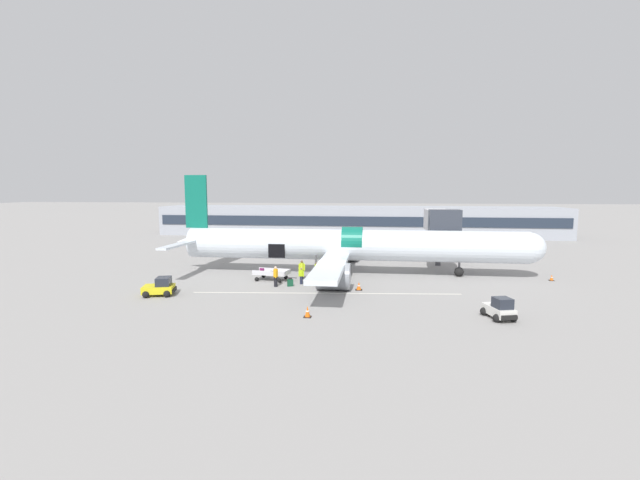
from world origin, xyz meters
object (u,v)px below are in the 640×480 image
object	(u,v)px
baggage_cart_loading	(272,275)
ground_crew_driver	(276,276)
baggage_tug_lead	(500,310)
ground_crew_supervisor	(316,270)
suitcase_on_tarmac_upright	(290,283)
airplane	(347,246)
baggage_tug_mid	(160,288)
ground_crew_loader_a	(301,275)
ground_crew_loader_b	(302,269)

from	to	relation	value
baggage_cart_loading	ground_crew_driver	size ratio (longest dim) A/B	2.33
baggage_tug_lead	ground_crew_driver	distance (m)	18.65
ground_crew_supervisor	suitcase_on_tarmac_upright	world-z (taller)	ground_crew_supervisor
baggage_cart_loading	suitcase_on_tarmac_upright	xyz separation A→B (m)	(2.27, -2.34, -0.23)
airplane	baggage_tug_mid	world-z (taller)	airplane
ground_crew_loader_a	ground_crew_loader_b	xyz separation A→B (m)	(-0.32, 2.15, 0.16)
baggage_cart_loading	suitcase_on_tarmac_upright	world-z (taller)	baggage_cart_loading
ground_crew_loader_a	ground_crew_driver	distance (m)	2.49
baggage_tug_mid	ground_crew_supervisor	size ratio (longest dim) A/B	1.71
airplane	ground_crew_driver	bearing A→B (deg)	-130.78
suitcase_on_tarmac_upright	ground_crew_supervisor	bearing A→B (deg)	61.73
suitcase_on_tarmac_upright	ground_crew_loader_a	bearing A→B (deg)	52.88
ground_crew_driver	ground_crew_supervisor	world-z (taller)	ground_crew_driver
ground_crew_driver	ground_crew_loader_b	bearing A→B (deg)	63.43
baggage_cart_loading	ground_crew_loader_a	size ratio (longest dim) A/B	2.80
ground_crew_loader_b	ground_crew_driver	distance (m)	3.92
baggage_tug_mid	ground_crew_loader_a	world-z (taller)	ground_crew_loader_a
baggage_tug_mid	ground_crew_loader_a	size ratio (longest dim) A/B	1.84
baggage_tug_lead	suitcase_on_tarmac_upright	bearing A→B (deg)	153.96
ground_crew_supervisor	airplane	bearing A→B (deg)	48.00
airplane	baggage_cart_loading	distance (m)	8.44
baggage_cart_loading	suitcase_on_tarmac_upright	size ratio (longest dim) A/B	5.67
ground_crew_loader_b	airplane	bearing A→B (deg)	38.85
baggage_cart_loading	ground_crew_loader_b	distance (m)	2.93
ground_crew_loader_a	ground_crew_supervisor	world-z (taller)	ground_crew_supervisor
airplane	ground_crew_loader_a	world-z (taller)	airplane
baggage_tug_mid	ground_crew_driver	xyz separation A→B (m)	(8.67, 4.32, 0.33)
baggage_tug_lead	baggage_cart_loading	world-z (taller)	baggage_tug_lead
ground_crew_loader_a	suitcase_on_tarmac_upright	size ratio (longest dim) A/B	2.03
ground_crew_loader_a	ground_crew_supervisor	xyz separation A→B (m)	(1.07, 2.42, 0.06)
ground_crew_driver	suitcase_on_tarmac_upright	xyz separation A→B (m)	(1.26, 0.28, -0.64)
ground_crew_loader_b	suitcase_on_tarmac_upright	distance (m)	3.32
airplane	ground_crew_loader_b	distance (m)	5.67
ground_crew_loader_b	suitcase_on_tarmac_upright	bearing A→B (deg)	-98.67
ground_crew_loader_a	ground_crew_loader_b	distance (m)	2.18
baggage_tug_lead	baggage_tug_mid	bearing A→B (deg)	173.06
baggage_cart_loading	ground_crew_supervisor	xyz separation A→B (m)	(4.16, 1.16, 0.32)
baggage_cart_loading	suitcase_on_tarmac_upright	bearing A→B (deg)	-45.80
airplane	ground_crew_loader_b	size ratio (longest dim) A/B	20.46
baggage_tug_lead	baggage_tug_mid	world-z (taller)	baggage_tug_lead
ground_crew_loader_b	baggage_tug_mid	bearing A→B (deg)	-143.09
baggage_tug_lead	ground_crew_loader_a	distance (m)	17.41
baggage_tug_mid	suitcase_on_tarmac_upright	size ratio (longest dim) A/B	3.74
baggage_tug_mid	suitcase_on_tarmac_upright	distance (m)	10.95
baggage_tug_lead	airplane	bearing A→B (deg)	128.01
baggage_cart_loading	ground_crew_loader_b	world-z (taller)	ground_crew_loader_b
baggage_tug_lead	ground_crew_loader_a	xyz separation A→B (m)	(-15.02, 8.81, 0.18)
baggage_tug_mid	ground_crew_loader_b	distance (m)	13.03
airplane	baggage_tug_mid	distance (m)	18.50
baggage_tug_lead	baggage_tug_mid	distance (m)	25.95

